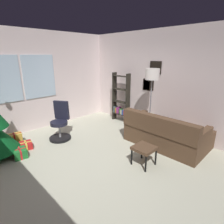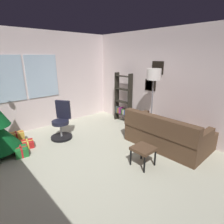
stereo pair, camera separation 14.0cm
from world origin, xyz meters
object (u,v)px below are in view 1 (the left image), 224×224
(gift_box_green, at_px, (20,153))
(bookshelf, at_px, (121,101))
(couch, at_px, (170,134))
(floor_lamp, at_px, (152,79))
(gift_box_red, at_px, (26,145))
(office_chair, at_px, (60,125))
(gift_box_gold, at_px, (14,139))
(footstool, at_px, (144,150))

(gift_box_green, relative_size, bookshelf, 0.21)
(couch, bearing_deg, floor_lamp, 79.22)
(gift_box_red, bearing_deg, couch, -41.87)
(floor_lamp, bearing_deg, couch, -100.78)
(floor_lamp, bearing_deg, gift_box_green, 156.13)
(gift_box_red, bearing_deg, office_chair, -5.53)
(gift_box_gold, bearing_deg, bookshelf, -12.49)
(gift_box_green, bearing_deg, bookshelf, 0.55)
(couch, height_order, floor_lamp, floor_lamp)
(gift_box_green, distance_m, office_chair, 1.19)
(footstool, relative_size, floor_lamp, 0.22)
(office_chair, relative_size, bookshelf, 0.62)
(footstool, height_order, office_chair, office_chair)
(couch, height_order, footstool, couch)
(gift_box_gold, height_order, floor_lamp, floor_lamp)
(office_chair, bearing_deg, gift_box_red, 174.47)
(couch, relative_size, footstool, 4.61)
(bookshelf, xyz_separation_m, floor_lamp, (-0.29, -1.34, 0.86))
(gift_box_red, relative_size, floor_lamp, 0.18)
(gift_box_gold, bearing_deg, gift_box_red, -73.76)
(footstool, xyz_separation_m, gift_box_green, (-1.70, 2.06, -0.24))
(couch, relative_size, gift_box_green, 5.52)
(couch, relative_size, gift_box_gold, 5.01)
(gift_box_green, relative_size, gift_box_gold, 0.91)
(couch, height_order, gift_box_red, couch)
(bookshelf, relative_size, floor_lamp, 0.88)
(footstool, xyz_separation_m, gift_box_gold, (-1.58, 2.79, -0.20))
(office_chair, bearing_deg, floor_lamp, -39.99)
(gift_box_green, distance_m, bookshelf, 3.31)
(footstool, distance_m, gift_box_green, 2.68)
(office_chair, bearing_deg, bookshelf, -5.28)
(gift_box_green, bearing_deg, floor_lamp, -23.87)
(footstool, bearing_deg, gift_box_red, 121.48)
(footstool, bearing_deg, couch, 2.67)
(floor_lamp, bearing_deg, office_chair, 140.01)
(gift_box_red, distance_m, gift_box_gold, 0.43)
(office_chair, height_order, bookshelf, bookshelf)
(gift_box_gold, height_order, bookshelf, bookshelf)
(footstool, bearing_deg, office_chair, 103.89)
(footstool, bearing_deg, gift_box_gold, 119.47)
(gift_box_red, distance_m, office_chair, 0.95)
(gift_box_gold, xyz_separation_m, office_chair, (1.01, -0.50, 0.25))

